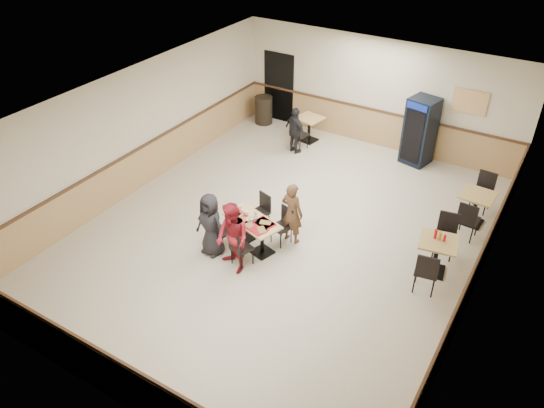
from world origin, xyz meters
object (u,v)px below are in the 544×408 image
Objects in this scene: lone_diner at (295,131)px; trash_bin at (264,110)px; diner_woman_left at (211,225)px; diner_man_opposite at (292,213)px; side_table_near at (437,251)px; pepsi_cooler at (420,131)px; main_table at (252,229)px; side_table_far at (476,204)px; back_table at (309,125)px; diner_woman_right at (232,238)px.

trash_bin is (-1.75, 1.17, -0.23)m from lone_diner.
diner_woman_left reaches higher than trash_bin.
diner_woman_left is at bearing -67.46° from trash_bin.
diner_man_opposite reaches higher than side_table_near.
pepsi_cooler reaches higher than diner_man_opposite.
diner_man_opposite is at bearing 62.10° from main_table.
lone_diner reaches higher than main_table.
side_table_far is 0.96× the size of back_table.
trash_bin is (-4.77, -0.04, -0.48)m from pepsi_cooler.
diner_woman_left is (-0.60, -0.60, 0.26)m from main_table.
diner_woman_left is 0.92× the size of diner_woman_right.
main_table is 5.62m from pepsi_cooler.
side_table_far reaches higher than main_table.
trash_bin is (-6.78, 2.02, -0.08)m from side_table_far.
pepsi_cooler reaches higher than lone_diner.
diner_woman_left is at bearing 120.33° from lone_diner.
back_table reaches higher than main_table.
main_table is 1.63× the size of trash_bin.
diner_woman_right is at bearing -92.06° from pepsi_cooler.
trash_bin is (-3.64, 4.68, -0.28)m from diner_man_opposite.
side_table_far is (0.24, 2.08, -0.00)m from side_table_near.
trash_bin is at bearing 163.38° from side_table_far.
main_table is 1.68× the size of side_table_near.
pepsi_cooler is (1.65, 6.13, 0.14)m from diner_woman_right.
trash_bin is at bearing 136.63° from main_table.
diner_man_opposite reaches higher than side_table_far.
trash_bin is at bearing 147.90° from side_table_near.
diner_woman_right is 0.84× the size of pepsi_cooler.
lone_diner is 1.55× the size of trash_bin.
main_table is 1.81× the size of side_table_far.
side_table_near is at bearing -38.06° from back_table.
side_table_near is at bearing 35.34° from main_table.
side_table_near is 1.08× the size of side_table_far.
diner_woman_left reaches higher than main_table.
main_table is 3.69m from side_table_near.
diner_woman_right reaches higher than diner_woman_left.
lone_diner reaches higher than trash_bin.
lone_diner is at bearing -57.32° from diner_man_opposite.
diner_woman_right is 1.08× the size of diner_man_opposite.
back_table is (-1.29, 4.93, 0.04)m from main_table.
diner_woman_right is at bearing -149.83° from side_table_near.
diner_man_opposite is at bearing -90.49° from pepsi_cooler.
main_table is 1.74× the size of back_table.
main_table is 0.97× the size of diner_man_opposite.
back_table is 0.93× the size of trash_bin.
diner_man_opposite is (1.19, 1.21, 0.00)m from diner_woman_left.
side_table_near is (4.10, 1.78, -0.20)m from diner_woman_left.
diner_woman_left reaches higher than side_table_near.
main_table is 1.05× the size of lone_diner.
diner_woman_right reaches higher than side_table_near.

